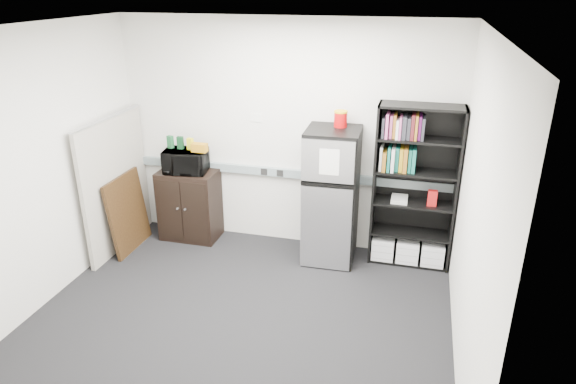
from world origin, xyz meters
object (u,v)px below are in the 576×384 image
object	(u,v)px
cabinet	(190,205)
microwave	(186,161)
bookshelf	(414,189)
cubicle_partition	(116,184)
refrigerator	(331,196)

from	to	relation	value
cabinet	microwave	bearing A→B (deg)	-90.00
bookshelf	cabinet	distance (m)	2.74
cubicle_partition	refrigerator	bearing A→B (deg)	7.69
microwave	refrigerator	distance (m)	1.82
bookshelf	cubicle_partition	world-z (taller)	bookshelf
microwave	refrigerator	size ratio (longest dim) A/B	0.32
cabinet	cubicle_partition	bearing A→B (deg)	-149.89
cabinet	refrigerator	distance (m)	1.83
cubicle_partition	microwave	distance (m)	0.86
bookshelf	microwave	xyz separation A→B (m)	(-2.70, -0.08, 0.11)
cabinet	microwave	world-z (taller)	microwave
microwave	bookshelf	bearing A→B (deg)	-6.92
bookshelf	cubicle_partition	xyz separation A→B (m)	(-3.43, -0.49, -0.10)
microwave	refrigerator	bearing A→B (deg)	-10.66
cubicle_partition	microwave	bearing A→B (deg)	29.16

